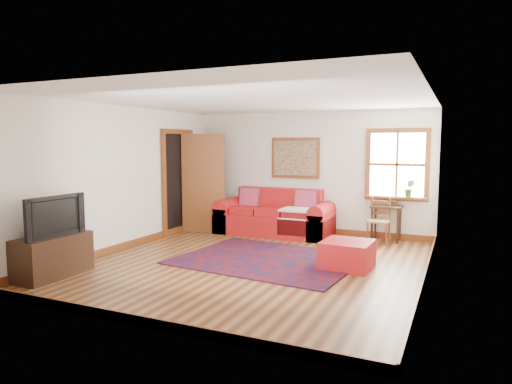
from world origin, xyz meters
The scene contains 13 objects.
ground centered at (0.00, 0.00, 0.00)m, with size 5.50×5.50×0.00m, color #452512.
room_envelope centered at (0.00, 0.02, 1.65)m, with size 5.04×5.54×2.52m.
window centered at (1.78, 2.70, 1.31)m, with size 1.18×0.20×1.38m.
doorway centered at (-2.21, 1.78, 1.07)m, with size 0.89×1.08×2.14m.
framed_artwork centered at (-0.30, 2.71, 1.55)m, with size 1.05×0.07×0.85m.
persian_rug centered at (0.13, 0.28, 0.01)m, with size 2.74×2.19×0.02m, color #520B0D.
red_leather_sofa centered at (-0.58, 2.29, 0.31)m, with size 2.35×0.97×0.92m.
red_ottoman centered at (1.38, 0.32, 0.20)m, with size 0.71×0.71×0.41m, color #AC1618.
side_table centered at (1.61, 2.51, 0.56)m, with size 0.57×0.42×0.68m.
ladder_back_chair centered at (1.52, 2.30, 0.45)m, with size 0.41×0.39×0.84m.
media_cabinet centered at (-2.25, -1.81, 0.29)m, with size 0.47×1.05×0.58m, color #321D10.
television centered at (-2.23, -1.83, 0.86)m, with size 0.98×0.13×0.57m, color black.
candle_hurricane centered at (-2.20, -1.45, 0.66)m, with size 0.12×0.12×0.18m.
Camera 1 is at (2.88, -6.30, 1.84)m, focal length 32.00 mm.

